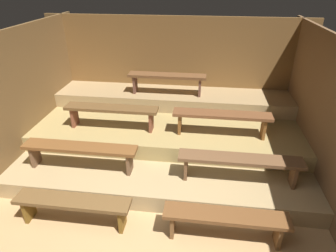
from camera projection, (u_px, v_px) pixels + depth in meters
The scene contains 14 objects.
ground at pixel (162, 172), 5.17m from camera, with size 5.74×5.01×0.08m, color tan.
wall_back at pixel (176, 71), 6.46m from camera, with size 5.74×0.06×2.35m, color brown.
wall_left at pixel (15, 103), 4.88m from camera, with size 0.06×5.01×2.35m, color brown.
wall_right at pixel (327, 120), 4.31m from camera, with size 0.06×5.01×2.35m, color brown.
platform_lower at pixel (166, 148), 5.55m from camera, with size 4.94×3.13×0.28m, color tan.
platform_middle at pixel (169, 124), 5.81m from camera, with size 4.94×2.24×0.28m, color #A18951.
platform_upper at pixel (173, 99), 6.26m from camera, with size 4.94×0.91×0.28m, color #A08357.
bench_floor_left at pixel (73, 204), 3.92m from camera, with size 1.60×0.29×0.42m.
bench_floor_right at pixel (225, 219), 3.69m from camera, with size 1.60×0.29×0.42m.
bench_lower_left at pixel (80, 150), 4.59m from camera, with size 1.84×0.29×0.42m.
bench_lower_right at pixel (240, 162), 4.30m from camera, with size 1.84×0.29×0.42m.
bench_middle_left at pixel (111, 111), 5.22m from camera, with size 1.69×0.29×0.42m.
bench_middle_right at pixel (222, 117), 5.00m from camera, with size 1.69×0.29×0.42m.
bench_upper_center at pixel (167, 78), 5.97m from camera, with size 1.61×0.29×0.42m.
Camera 1 is at (0.65, -2.01, 3.12)m, focal length 30.86 mm.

